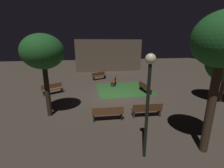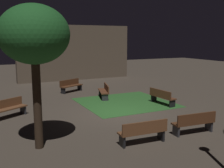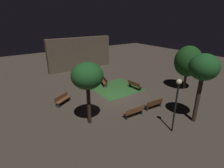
# 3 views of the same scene
# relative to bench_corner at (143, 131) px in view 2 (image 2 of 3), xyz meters

# --- Properties ---
(ground_plane) EXTENTS (60.00, 60.00, 0.00)m
(ground_plane) POSITION_rel_bench_corner_xyz_m (1.20, 4.04, -0.48)
(ground_plane) COLOR #473D33
(grass_lawn) EXTENTS (5.10, 4.91, 0.01)m
(grass_lawn) POSITION_rel_bench_corner_xyz_m (2.50, 5.88, -0.48)
(grass_lawn) COLOR #2D6028
(grass_lawn) RESTS_ON ground
(bench_corner) EXTENTS (1.82, 0.58, 0.88)m
(bench_corner) POSITION_rel_bench_corner_xyz_m (0.00, 0.00, 0.00)
(bench_corner) COLOR brown
(bench_corner) RESTS_ON ground
(bench_by_lamp) EXTENTS (1.83, 0.62, 0.88)m
(bench_by_lamp) POSITION_rel_bench_corner_xyz_m (2.39, 0.00, 0.00)
(bench_by_lamp) COLOR #512D19
(bench_by_lamp) RESTS_ON ground
(bench_front_left) EXTENTS (0.98, 1.86, 0.88)m
(bench_front_left) POSITION_rel_bench_corner_xyz_m (1.92, 7.54, 0.00)
(bench_front_left) COLOR brown
(bench_front_left) RESTS_ON ground
(bench_path_side) EXTENTS (0.61, 1.83, 0.88)m
(bench_path_side) POSITION_rel_bench_corner_xyz_m (4.16, 4.53, 0.00)
(bench_path_side) COLOR brown
(bench_path_side) RESTS_ON ground
(bench_lawn_edge) EXTENTS (1.83, 1.22, 0.88)m
(bench_lawn_edge) POSITION_rel_bench_corner_xyz_m (0.61, 10.42, 0.00)
(bench_lawn_edge) COLOR #512D19
(bench_lawn_edge) RESTS_ON ground
(bench_back_row) EXTENTS (1.79, 1.33, 0.88)m
(bench_back_row) POSITION_rel_bench_corner_xyz_m (-4.02, 5.67, 0.00)
(bench_back_row) COLOR brown
(bench_back_row) RESTS_ON ground
(tree_near_wall) EXTENTS (2.33, 2.33, 4.87)m
(tree_near_wall) POSITION_rel_bench_corner_xyz_m (-3.42, 1.32, 3.36)
(tree_near_wall) COLOR #2D2116
(tree_near_wall) RESTS_ON ground
(building_wall_backdrop) EXTENTS (10.41, 0.80, 4.94)m
(building_wall_backdrop) POSITION_rel_bench_corner_xyz_m (2.83, 15.95, 1.99)
(building_wall_backdrop) COLOR brown
(building_wall_backdrop) RESTS_ON ground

